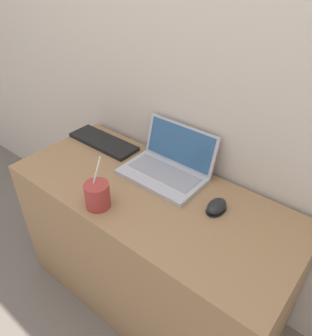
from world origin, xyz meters
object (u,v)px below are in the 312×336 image
object	(u,v)px
laptop	(168,165)
computer_mouse	(217,207)
external_keyboard	(103,142)
drink_cup	(97,195)

from	to	relation	value
laptop	computer_mouse	xyz separation A→B (m)	(0.31, -0.08, -0.03)
computer_mouse	external_keyboard	size ratio (longest dim) A/B	0.27
laptop	drink_cup	distance (m)	0.37
computer_mouse	laptop	bearing A→B (deg)	165.98
laptop	computer_mouse	size ratio (longest dim) A/B	3.46
laptop	external_keyboard	size ratio (longest dim) A/B	0.95
drink_cup	computer_mouse	world-z (taller)	drink_cup
laptop	external_keyboard	xyz separation A→B (m)	(-0.43, -0.00, -0.03)
laptop	external_keyboard	distance (m)	0.43
computer_mouse	external_keyboard	xyz separation A→B (m)	(-0.74, 0.07, -0.01)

